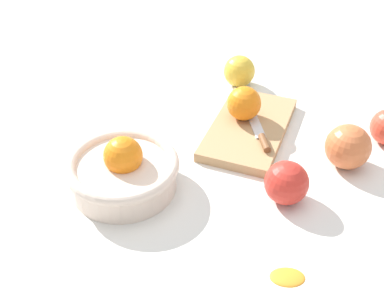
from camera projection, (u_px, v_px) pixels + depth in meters
name	position (u px, v px, depth m)	size (l,w,h in m)	color
ground_plane	(247.00, 159.00, 0.95)	(2.40, 2.40, 0.00)	silver
bowl	(123.00, 171.00, 0.87)	(0.20, 0.20, 0.10)	beige
cutting_board	(249.00, 129.00, 1.01)	(0.25, 0.14, 0.02)	tan
orange_on_board	(244.00, 103.00, 1.01)	(0.07, 0.07, 0.07)	orange
knife	(260.00, 134.00, 0.98)	(0.13, 0.11, 0.01)	silver
apple_front_right_2	(348.00, 147.00, 0.91)	(0.08, 0.08, 0.08)	#CC6638
apple_back_right	(239.00, 71.00, 1.15)	(0.07, 0.07, 0.07)	gold
apple_front_left	(287.00, 183.00, 0.84)	(0.07, 0.07, 0.07)	red
citrus_peel	(288.00, 276.00, 0.73)	(0.05, 0.04, 0.01)	orange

